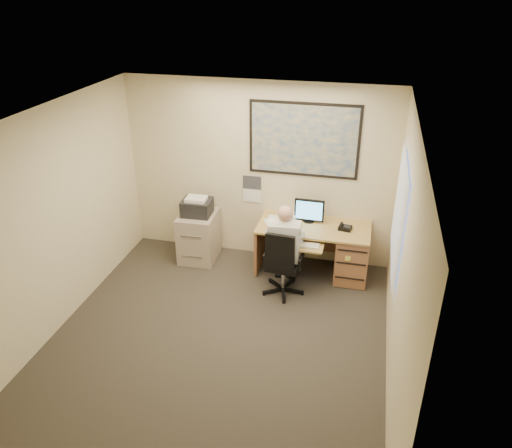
% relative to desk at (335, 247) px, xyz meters
% --- Properties ---
extents(room_shell, '(4.00, 4.50, 2.70)m').
position_rel_desk_xyz_m(room_shell, '(-1.22, -1.90, 0.91)').
color(room_shell, '#312D26').
rests_on(room_shell, ground).
extents(desk, '(1.60, 0.97, 1.09)m').
position_rel_desk_xyz_m(desk, '(0.00, 0.00, 0.00)').
color(desk, tan).
rests_on(desk, ground).
extents(world_map, '(1.56, 0.03, 1.06)m').
position_rel_desk_xyz_m(world_map, '(-0.57, 0.33, 1.46)').
color(world_map, '#1E4C93').
rests_on(world_map, room_shell).
extents(wall_calendar, '(0.28, 0.01, 0.42)m').
position_rel_desk_xyz_m(wall_calendar, '(-1.32, 0.34, 0.64)').
color(wall_calendar, white).
rests_on(wall_calendar, room_shell).
extents(window_blinds, '(0.06, 1.40, 1.30)m').
position_rel_desk_xyz_m(window_blinds, '(0.75, -1.10, 1.11)').
color(window_blinds, silver).
rests_on(window_blinds, room_shell).
extents(filing_cabinet, '(0.56, 0.66, 1.03)m').
position_rel_desk_xyz_m(filing_cabinet, '(-2.08, -0.02, 0.00)').
color(filing_cabinet, '#AA9B89').
rests_on(filing_cabinet, ground).
extents(office_chair, '(0.64, 0.64, 1.00)m').
position_rel_desk_xyz_m(office_chair, '(-0.64, -0.69, -0.15)').
color(office_chair, black).
rests_on(office_chair, ground).
extents(person, '(0.61, 0.83, 1.30)m').
position_rel_desk_xyz_m(person, '(-0.64, -0.61, 0.21)').
color(person, silver).
rests_on(person, office_chair).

